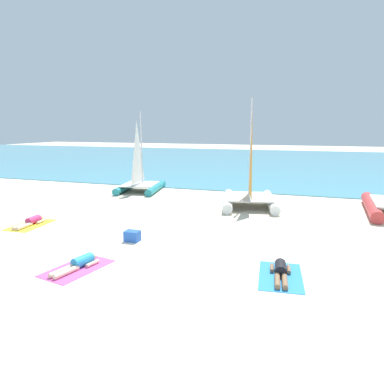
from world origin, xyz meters
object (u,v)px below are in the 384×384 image
object	(u,v)px
sunbather_center_right	(79,263)
sunbather_rightmost	(281,271)
sunbather_leftmost	(31,221)
towel_center_right	(77,268)
towel_rightmost	(280,276)
sailboat_teal	(140,180)
towel_leftmost	(30,225)
cooler_box	(132,236)
sailboat_white	(250,191)

from	to	relation	value
sunbather_center_right	sunbather_rightmost	distance (m)	5.49
sunbather_leftmost	sunbather_center_right	world-z (taller)	same
towel_center_right	towel_rightmost	world-z (taller)	same
sailboat_teal	towel_rightmost	xyz separation A→B (m)	(9.14, -10.03, -0.70)
sailboat_teal	towel_leftmost	bearing A→B (deg)	-105.27
towel_leftmost	cooler_box	xyz separation A→B (m)	(4.81, -0.48, 0.17)
towel_leftmost	sunbather_rightmost	distance (m)	10.01
sunbather_leftmost	sunbather_rightmost	size ratio (longest dim) A/B	1.00
sailboat_white	sunbather_rightmost	bearing A→B (deg)	-86.82
sunbather_rightmost	sunbather_center_right	bearing A→B (deg)	-172.81
sailboat_teal	sunbather_rightmost	bearing A→B (deg)	-57.72
sunbather_leftmost	cooler_box	size ratio (longest dim) A/B	3.13
towel_rightmost	sunbather_rightmost	xyz separation A→B (m)	(-0.01, 0.07, 0.13)
towel_leftmost	towel_rightmost	size ratio (longest dim) A/B	1.00
sailboat_white	cooler_box	xyz separation A→B (m)	(-2.89, -6.66, -0.60)
sunbather_center_right	towel_leftmost	bearing A→B (deg)	157.37
sunbather_leftmost	cooler_box	bearing A→B (deg)	-10.69
towel_leftmost	cooler_box	distance (m)	4.84
sailboat_teal	cooler_box	xyz separation A→B (m)	(4.09, -8.67, -0.53)
towel_leftmost	sunbather_leftmost	world-z (taller)	sunbather_leftmost
towel_leftmost	towel_rightmost	distance (m)	10.03
sunbather_leftmost	sunbather_rightmost	bearing A→B (deg)	-14.75
sunbather_rightmost	cooler_box	distance (m)	5.21
sailboat_teal	sunbather_center_right	bearing A→B (deg)	-81.55
sailboat_white	sunbather_center_right	bearing A→B (deg)	-121.07
sunbather_center_right	cooler_box	world-z (taller)	cooler_box
sailboat_teal	sunbather_rightmost	world-z (taller)	sailboat_teal
sailboat_white	towel_rightmost	world-z (taller)	sailboat_white
sunbather_center_right	sunbather_rightmost	xyz separation A→B (m)	(5.34, 1.25, 0.00)
sunbather_leftmost	sunbather_rightmost	world-z (taller)	same
sunbather_leftmost	towel_center_right	distance (m)	5.50
towel_rightmost	towel_center_right	bearing A→B (deg)	-166.90
towel_leftmost	sunbather_rightmost	size ratio (longest dim) A/B	1.21
sunbather_leftmost	sailboat_teal	bearing A→B (deg)	80.71
towel_leftmost	sunbather_rightmost	bearing A→B (deg)	-10.21
sunbather_leftmost	towel_rightmost	size ratio (longest dim) A/B	0.82
sunbather_rightmost	towel_center_right	bearing A→B (deg)	-172.18
towel_rightmost	sailboat_teal	bearing A→B (deg)	132.34
towel_center_right	towel_leftmost	bearing A→B (deg)	145.53
sunbather_leftmost	towel_rightmost	distance (m)	10.05
sunbather_leftmost	cooler_box	distance (m)	4.85
sunbather_leftmost	cooler_box	world-z (taller)	cooler_box
sailboat_white	sailboat_teal	xyz separation A→B (m)	(-6.98, 2.01, -0.07)
towel_rightmost	sunbather_rightmost	bearing A→B (deg)	95.97
sunbather_rightmost	sailboat_teal	bearing A→B (deg)	126.54
sunbather_leftmost	sunbather_rightmost	distance (m)	10.03
sunbather_leftmost	towel_rightmost	xyz separation A→B (m)	(9.87, -1.91, -0.13)
towel_center_right	sunbather_rightmost	size ratio (longest dim) A/B	1.21
towel_center_right	towel_rightmost	size ratio (longest dim) A/B	1.00
sailboat_white	sailboat_teal	distance (m)	7.27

